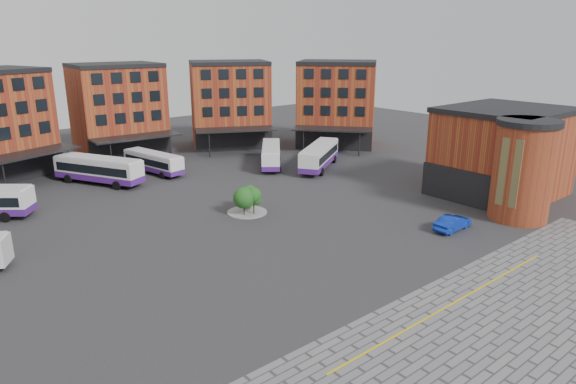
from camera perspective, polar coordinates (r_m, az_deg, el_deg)
ground at (r=46.82m, az=2.04°, el=-6.56°), size 160.00×160.00×0.00m
paving_zone at (r=37.35m, az=28.73°, el=-15.35°), size 50.00×22.00×0.02m
yellow_line at (r=40.19m, az=18.02°, el=-11.59°), size 26.00×0.15×0.02m
main_building at (r=74.96m, az=-20.92°, el=7.07°), size 94.14×42.48×14.60m
east_building at (r=65.69m, az=23.01°, el=3.85°), size 17.40×15.40×10.60m
tree_island at (r=55.86m, az=-4.46°, el=-0.68°), size 4.40×4.40×3.18m
bus_c at (r=71.61m, az=-20.30°, el=2.36°), size 8.34×12.50×3.55m
bus_d at (r=74.92m, az=-14.73°, el=3.24°), size 4.43×10.89×2.99m
bus_e at (r=76.55m, az=-1.90°, el=4.16°), size 9.07×10.43×3.18m
bus_f at (r=75.25m, az=3.50°, el=4.06°), size 12.08×9.12×3.52m
blue_car at (r=53.96m, az=17.83°, el=-3.27°), size 4.70×1.75×1.53m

